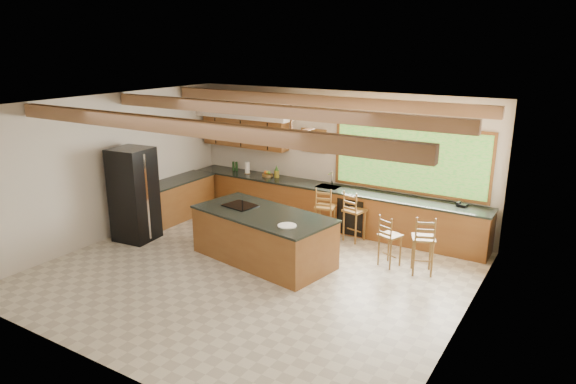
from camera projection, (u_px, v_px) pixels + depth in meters
The scene contains 9 objects.
ground at pixel (253, 273), 9.22m from camera, with size 7.20×7.20×0.00m, color beige.
room_shell at pixel (264, 145), 9.22m from camera, with size 7.27×6.54×3.02m.
counter_run at pixel (287, 205), 11.56m from camera, with size 7.12×3.10×1.22m.
island at pixel (263, 236), 9.67m from camera, with size 2.88×1.72×0.96m.
refrigerator at pixel (134, 195), 10.57m from camera, with size 0.83×0.81×1.94m.
bar_stool_a at pixel (354, 212), 10.52m from camera, with size 0.46×0.46×1.09m.
bar_stool_b at pixel (324, 208), 10.73m from camera, with size 0.47×0.47×1.11m.
bar_stool_c at pixel (422, 240), 9.01m from camera, with size 0.52×0.52×1.10m.
bar_stool_d at pixel (389, 237), 9.34m from camera, with size 0.45×0.45×0.98m.
Camera 1 is at (4.96, -6.86, 3.99)m, focal length 32.00 mm.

